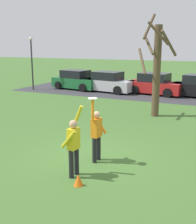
% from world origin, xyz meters
% --- Properties ---
extents(ground_plane, '(120.00, 120.00, 0.00)m').
position_xyz_m(ground_plane, '(0.00, 0.00, 0.00)').
color(ground_plane, '#426B2D').
extents(person_catcher, '(0.49, 0.56, 2.08)m').
position_xyz_m(person_catcher, '(0.35, -0.25, 0.98)').
color(person_catcher, black).
rests_on(person_catcher, ground_plane).
extents(person_defender, '(0.49, 0.57, 2.04)m').
position_xyz_m(person_defender, '(0.23, -1.50, 0.98)').
color(person_defender, black).
rests_on(person_defender, ground_plane).
extents(frisbee_disc, '(0.28, 0.28, 0.02)m').
position_xyz_m(frisbee_disc, '(0.33, -0.47, 2.09)').
color(frisbee_disc, white).
rests_on(frisbee_disc, person_catcher).
extents(parked_car_green, '(4.32, 2.49, 1.59)m').
position_xyz_m(parked_car_green, '(-7.76, 13.04, 0.73)').
color(parked_car_green, '#1E6633').
rests_on(parked_car_green, ground_plane).
extents(parked_car_silver, '(4.32, 2.49, 1.59)m').
position_xyz_m(parked_car_silver, '(-4.75, 12.89, 0.73)').
color(parked_car_silver, '#BCBCC1').
rests_on(parked_car_silver, ground_plane).
extents(parked_car_red, '(4.32, 2.49, 1.59)m').
position_xyz_m(parked_car_red, '(-1.12, 13.28, 0.73)').
color(parked_car_red, red).
rests_on(parked_car_red, ground_plane).
extents(parking_strip, '(22.14, 6.40, 0.01)m').
position_xyz_m(parking_strip, '(-1.28, 13.28, 0.00)').
color(parking_strip, '#38383D').
rests_on(parking_strip, ground_plane).
extents(bare_tree_tall, '(2.03, 1.79, 5.21)m').
position_xyz_m(bare_tree_tall, '(0.53, 6.49, 2.56)').
color(bare_tree_tall, brown).
rests_on(bare_tree_tall, ground_plane).
extents(lamppost_by_lot, '(0.28, 0.28, 4.26)m').
position_xyz_m(lamppost_by_lot, '(-10.94, 11.28, 2.59)').
color(lamppost_by_lot, '#2D2D33').
rests_on(lamppost_by_lot, ground_plane).
extents(field_cone_orange, '(0.26, 0.26, 0.32)m').
position_xyz_m(field_cone_orange, '(0.62, -1.95, 0.16)').
color(field_cone_orange, orange).
rests_on(field_cone_orange, ground_plane).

